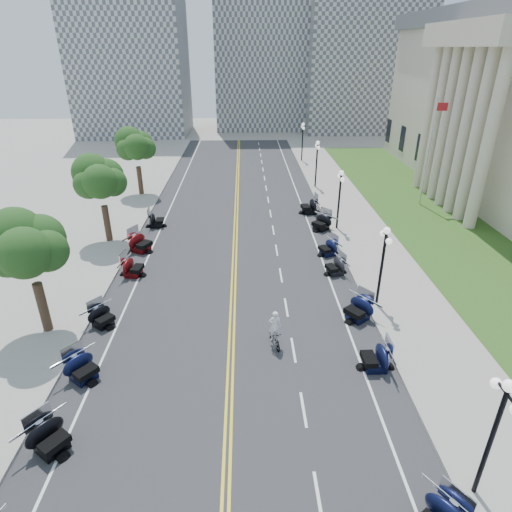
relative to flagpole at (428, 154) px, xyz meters
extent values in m
plane|color=gray|center=(-18.00, -22.00, -5.00)|extent=(160.00, 160.00, 0.00)
cube|color=#333335|center=(-18.00, -12.00, -5.00)|extent=(16.00, 90.00, 0.01)
cube|color=yellow|center=(-18.12, -12.00, -4.99)|extent=(0.12, 90.00, 0.00)
cube|color=yellow|center=(-17.88, -12.00, -4.99)|extent=(0.12, 90.00, 0.00)
cube|color=white|center=(-11.60, -12.00, -4.99)|extent=(0.12, 90.00, 0.00)
cube|color=white|center=(-24.40, -12.00, -4.99)|extent=(0.12, 90.00, 0.00)
cube|color=white|center=(-14.80, -30.00, -4.99)|extent=(0.12, 2.00, 0.00)
cube|color=white|center=(-14.80, -26.00, -4.99)|extent=(0.12, 2.00, 0.00)
cube|color=white|center=(-14.80, -22.00, -4.99)|extent=(0.12, 2.00, 0.00)
cube|color=white|center=(-14.80, -18.00, -4.99)|extent=(0.12, 2.00, 0.00)
cube|color=white|center=(-14.80, -14.00, -4.99)|extent=(0.12, 2.00, 0.00)
cube|color=white|center=(-14.80, -10.00, -4.99)|extent=(0.12, 2.00, 0.00)
cube|color=white|center=(-14.80, -6.00, -4.99)|extent=(0.12, 2.00, 0.00)
cube|color=white|center=(-14.80, -2.00, -4.99)|extent=(0.12, 2.00, 0.00)
cube|color=white|center=(-14.80, 2.00, -4.99)|extent=(0.12, 2.00, 0.00)
cube|color=white|center=(-14.80, 6.00, -4.99)|extent=(0.12, 2.00, 0.00)
cube|color=white|center=(-14.80, 10.00, -4.99)|extent=(0.12, 2.00, 0.00)
cube|color=white|center=(-14.80, 14.00, -4.99)|extent=(0.12, 2.00, 0.00)
cube|color=white|center=(-14.80, 18.00, -4.99)|extent=(0.12, 2.00, 0.00)
cube|color=white|center=(-14.80, 22.00, -4.99)|extent=(0.12, 2.00, 0.00)
cube|color=white|center=(-14.80, 26.00, -4.99)|extent=(0.12, 2.00, 0.00)
cube|color=white|center=(-14.80, 30.00, -4.99)|extent=(0.12, 2.00, 0.00)
cube|color=#9E9991|center=(-7.50, -12.00, -4.92)|extent=(5.00, 90.00, 0.15)
cube|color=#9E9991|center=(-28.50, -12.00, -4.92)|extent=(5.00, 90.00, 0.15)
cube|color=#356023|center=(-0.50, -4.00, -4.95)|extent=(9.00, 60.00, 0.10)
cube|color=gray|center=(-36.00, 40.00, 8.00)|extent=(18.00, 14.00, 26.00)
cube|color=gray|center=(-14.00, 46.00, 10.00)|extent=(16.00, 12.00, 30.00)
cube|color=gray|center=(4.00, 43.00, 6.00)|extent=(20.00, 14.00, 22.00)
imported|color=#A51414|center=(-15.75, -21.61, -4.52)|extent=(0.85, 1.67, 0.96)
imported|color=silver|center=(-15.75, -21.61, -3.16)|extent=(0.64, 0.42, 1.76)
camera|label=1|loc=(-17.23, -39.50, 8.98)|focal=30.00mm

